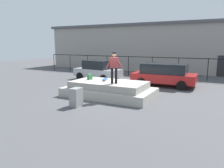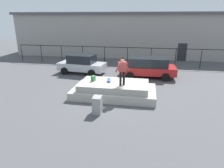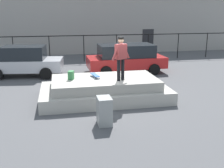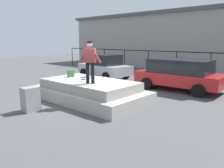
{
  "view_description": "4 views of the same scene",
  "coord_description": "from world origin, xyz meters",
  "px_view_note": "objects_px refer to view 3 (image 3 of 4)",
  "views": [
    {
      "loc": [
        5.89,
        -11.09,
        3.03
      ],
      "look_at": [
        -0.35,
        1.0,
        0.52
      ],
      "focal_mm": 34.54,
      "sensor_mm": 36.0,
      "label": 1
    },
    {
      "loc": [
        1.99,
        -12.06,
        4.84
      ],
      "look_at": [
        -0.29,
        0.93,
        0.42
      ],
      "focal_mm": 32.27,
      "sensor_mm": 36.0,
      "label": 2
    },
    {
      "loc": [
        -1.78,
        -10.77,
        3.62
      ],
      "look_at": [
        0.44,
        0.38,
        0.48
      ],
      "focal_mm": 43.33,
      "sensor_mm": 36.0,
      "label": 3
    },
    {
      "loc": [
        7.28,
        -6.78,
        2.62
      ],
      "look_at": [
        0.38,
        1.02,
        0.61
      ],
      "focal_mm": 35.86,
      "sensor_mm": 36.0,
      "label": 4
    }
  ],
  "objects_px": {
    "skateboarder": "(121,56)",
    "backpack": "(71,75)",
    "car_silver_sedan_near": "(25,61)",
    "utility_box": "(104,111)",
    "skateboard": "(95,75)",
    "car_red_hatchback_mid": "(126,58)"
  },
  "relations": [
    {
      "from": "car_red_hatchback_mid",
      "to": "utility_box",
      "type": "bearing_deg",
      "value": -109.23
    },
    {
      "from": "skateboard",
      "to": "backpack",
      "type": "xyz_separation_m",
      "value": [
        -1.0,
        -0.15,
        0.07
      ]
    },
    {
      "from": "backpack",
      "to": "utility_box",
      "type": "xyz_separation_m",
      "value": [
        0.91,
        -2.65,
        -0.61
      ]
    },
    {
      "from": "skateboarder",
      "to": "car_silver_sedan_near",
      "type": "height_order",
      "value": "skateboarder"
    },
    {
      "from": "skateboarder",
      "to": "backpack",
      "type": "bearing_deg",
      "value": 165.05
    },
    {
      "from": "backpack",
      "to": "skateboard",
      "type": "bearing_deg",
      "value": -63.61
    },
    {
      "from": "car_silver_sedan_near",
      "to": "car_red_hatchback_mid",
      "type": "relative_size",
      "value": 0.94
    },
    {
      "from": "skateboarder",
      "to": "utility_box",
      "type": "height_order",
      "value": "skateboarder"
    },
    {
      "from": "skateboarder",
      "to": "backpack",
      "type": "xyz_separation_m",
      "value": [
        -1.94,
        0.52,
        -0.82
      ]
    },
    {
      "from": "car_silver_sedan_near",
      "to": "car_red_hatchback_mid",
      "type": "bearing_deg",
      "value": -1.98
    },
    {
      "from": "backpack",
      "to": "car_red_hatchback_mid",
      "type": "xyz_separation_m",
      "value": [
        3.45,
        4.62,
        -0.18
      ]
    },
    {
      "from": "skateboarder",
      "to": "backpack",
      "type": "height_order",
      "value": "skateboarder"
    },
    {
      "from": "backpack",
      "to": "utility_box",
      "type": "distance_m",
      "value": 2.86
    },
    {
      "from": "skateboard",
      "to": "skateboarder",
      "type": "bearing_deg",
      "value": -35.48
    },
    {
      "from": "skateboard",
      "to": "car_red_hatchback_mid",
      "type": "xyz_separation_m",
      "value": [
        2.45,
        4.47,
        -0.1
      ]
    },
    {
      "from": "backpack",
      "to": "car_silver_sedan_near",
      "type": "height_order",
      "value": "car_silver_sedan_near"
    },
    {
      "from": "utility_box",
      "to": "car_red_hatchback_mid",
      "type": "bearing_deg",
      "value": 69.96
    },
    {
      "from": "skateboarder",
      "to": "utility_box",
      "type": "xyz_separation_m",
      "value": [
        -1.03,
        -2.13,
        -1.43
      ]
    },
    {
      "from": "skateboarder",
      "to": "skateboard",
      "type": "xyz_separation_m",
      "value": [
        -0.94,
        0.67,
        -0.9
      ]
    },
    {
      "from": "car_silver_sedan_near",
      "to": "car_red_hatchback_mid",
      "type": "distance_m",
      "value": 5.79
    },
    {
      "from": "skateboarder",
      "to": "car_silver_sedan_near",
      "type": "distance_m",
      "value": 6.92
    },
    {
      "from": "skateboard",
      "to": "car_red_hatchback_mid",
      "type": "bearing_deg",
      "value": 61.26
    }
  ]
}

